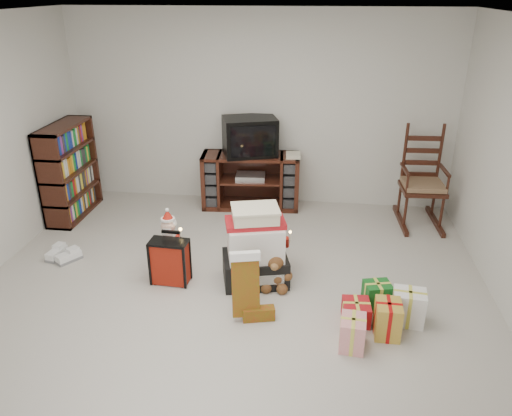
{
  "coord_description": "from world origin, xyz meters",
  "views": [
    {
      "loc": [
        0.76,
        -3.86,
        2.72
      ],
      "look_at": [
        0.2,
        0.6,
        0.71
      ],
      "focal_mm": 35.0,
      "sensor_mm": 36.0,
      "label": 1
    }
  ],
  "objects_px": {
    "sneaker_pair": "(63,255)",
    "gift_cluster": "(376,313)",
    "santa_figurine": "(277,246)",
    "rocking_chair": "(421,189)",
    "gift_pile": "(255,251)",
    "teddy_bear": "(275,271)",
    "tv_stand": "(251,181)",
    "red_suitcase": "(170,262)",
    "crt_television": "(250,136)",
    "mrs_claus_figurine": "(170,246)",
    "bookshelf": "(70,173)"
  },
  "relations": [
    {
      "from": "red_suitcase",
      "to": "bookshelf",
      "type": "bearing_deg",
      "value": 142.86
    },
    {
      "from": "crt_television",
      "to": "teddy_bear",
      "type": "bearing_deg",
      "value": -93.14
    },
    {
      "from": "tv_stand",
      "to": "sneaker_pair",
      "type": "bearing_deg",
      "value": -141.61
    },
    {
      "from": "rocking_chair",
      "to": "santa_figurine",
      "type": "bearing_deg",
      "value": -144.41
    },
    {
      "from": "teddy_bear",
      "to": "rocking_chair",
      "type": "bearing_deg",
      "value": 46.65
    },
    {
      "from": "sneaker_pair",
      "to": "gift_cluster",
      "type": "distance_m",
      "value": 3.35
    },
    {
      "from": "tv_stand",
      "to": "santa_figurine",
      "type": "bearing_deg",
      "value": -76.45
    },
    {
      "from": "rocking_chair",
      "to": "tv_stand",
      "type": "bearing_deg",
      "value": 171.98
    },
    {
      "from": "gift_pile",
      "to": "sneaker_pair",
      "type": "relative_size",
      "value": 2.09
    },
    {
      "from": "santa_figurine",
      "to": "crt_television",
      "type": "bearing_deg",
      "value": 108.04
    },
    {
      "from": "crt_television",
      "to": "gift_cluster",
      "type": "bearing_deg",
      "value": -77.46
    },
    {
      "from": "rocking_chair",
      "to": "santa_figurine",
      "type": "relative_size",
      "value": 2.18
    },
    {
      "from": "teddy_bear",
      "to": "crt_television",
      "type": "bearing_deg",
      "value": 104.83
    },
    {
      "from": "bookshelf",
      "to": "red_suitcase",
      "type": "bearing_deg",
      "value": -40.33
    },
    {
      "from": "rocking_chair",
      "to": "red_suitcase",
      "type": "relative_size",
      "value": 2.34
    },
    {
      "from": "teddy_bear",
      "to": "crt_television",
      "type": "relative_size",
      "value": 0.52
    },
    {
      "from": "sneaker_pair",
      "to": "gift_cluster",
      "type": "relative_size",
      "value": 0.44
    },
    {
      "from": "gift_pile",
      "to": "teddy_bear",
      "type": "xyz_separation_m",
      "value": [
        0.21,
        -0.08,
        -0.17
      ]
    },
    {
      "from": "gift_pile",
      "to": "tv_stand",
      "type": "bearing_deg",
      "value": 84.99
    },
    {
      "from": "bookshelf",
      "to": "tv_stand",
      "type": "bearing_deg",
      "value": 13.8
    },
    {
      "from": "red_suitcase",
      "to": "gift_cluster",
      "type": "height_order",
      "value": "red_suitcase"
    },
    {
      "from": "bookshelf",
      "to": "gift_cluster",
      "type": "xyz_separation_m",
      "value": [
        3.66,
        -1.89,
        -0.44
      ]
    },
    {
      "from": "bookshelf",
      "to": "teddy_bear",
      "type": "bearing_deg",
      "value": -27.0
    },
    {
      "from": "crt_television",
      "to": "bookshelf",
      "type": "bearing_deg",
      "value": 176.08
    },
    {
      "from": "bookshelf",
      "to": "sneaker_pair",
      "type": "xyz_separation_m",
      "value": [
        0.39,
        -1.14,
        -0.52
      ]
    },
    {
      "from": "bookshelf",
      "to": "mrs_claus_figurine",
      "type": "relative_size",
      "value": 1.77
    },
    {
      "from": "teddy_bear",
      "to": "santa_figurine",
      "type": "height_order",
      "value": "santa_figurine"
    },
    {
      "from": "gift_cluster",
      "to": "teddy_bear",
      "type": "bearing_deg",
      "value": 151.59
    },
    {
      "from": "gift_pile",
      "to": "mrs_claus_figurine",
      "type": "distance_m",
      "value": 0.92
    },
    {
      "from": "red_suitcase",
      "to": "crt_television",
      "type": "distance_m",
      "value": 2.18
    },
    {
      "from": "bookshelf",
      "to": "teddy_bear",
      "type": "relative_size",
      "value": 2.99
    },
    {
      "from": "tv_stand",
      "to": "rocking_chair",
      "type": "xyz_separation_m",
      "value": [
        2.15,
        -0.2,
        0.07
      ]
    },
    {
      "from": "tv_stand",
      "to": "santa_figurine",
      "type": "distance_m",
      "value": 1.6
    },
    {
      "from": "rocking_chair",
      "to": "gift_cluster",
      "type": "bearing_deg",
      "value": -110.54
    },
    {
      "from": "gift_pile",
      "to": "red_suitcase",
      "type": "xyz_separation_m",
      "value": [
        -0.83,
        -0.13,
        -0.11
      ]
    },
    {
      "from": "crt_television",
      "to": "gift_pile",
      "type": "bearing_deg",
      "value": -98.55
    },
    {
      "from": "tv_stand",
      "to": "mrs_claus_figurine",
      "type": "distance_m",
      "value": 1.82
    },
    {
      "from": "sneaker_pair",
      "to": "crt_television",
      "type": "bearing_deg",
      "value": 61.47
    },
    {
      "from": "crt_television",
      "to": "santa_figurine",
      "type": "bearing_deg",
      "value": -89.93
    },
    {
      "from": "santa_figurine",
      "to": "gift_cluster",
      "type": "height_order",
      "value": "santa_figurine"
    },
    {
      "from": "rocking_chair",
      "to": "teddy_bear",
      "type": "bearing_deg",
      "value": -136.17
    },
    {
      "from": "santa_figurine",
      "to": "gift_cluster",
      "type": "bearing_deg",
      "value": -44.33
    },
    {
      "from": "santa_figurine",
      "to": "sneaker_pair",
      "type": "relative_size",
      "value": 1.53
    },
    {
      "from": "red_suitcase",
      "to": "gift_cluster",
      "type": "xyz_separation_m",
      "value": [
        1.96,
        -0.46,
        -0.1
      ]
    },
    {
      "from": "tv_stand",
      "to": "mrs_claus_figurine",
      "type": "height_order",
      "value": "tv_stand"
    },
    {
      "from": "rocking_chair",
      "to": "mrs_claus_figurine",
      "type": "bearing_deg",
      "value": -153.93
    },
    {
      "from": "red_suitcase",
      "to": "santa_figurine",
      "type": "height_order",
      "value": "santa_figurine"
    },
    {
      "from": "rocking_chair",
      "to": "santa_figurine",
      "type": "xyz_separation_m",
      "value": [
        -1.66,
        -1.32,
        -0.21
      ]
    },
    {
      "from": "tv_stand",
      "to": "rocking_chair",
      "type": "relative_size",
      "value": 1.02
    },
    {
      "from": "gift_pile",
      "to": "red_suitcase",
      "type": "height_order",
      "value": "gift_pile"
    }
  ]
}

